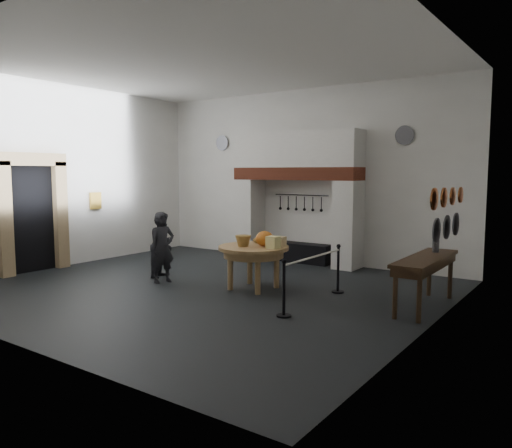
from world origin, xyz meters
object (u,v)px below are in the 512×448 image
Objects in this scene: visitor_far at (163,245)px; work_table at (254,248)px; visitor_near at (162,248)px; barrier_post_near at (284,290)px; side_table at (426,259)px; barrier_post_far at (338,270)px; iron_range at (297,252)px.

work_table is at bearing -100.70° from visitor_far.
barrier_post_near is (3.47, -0.68, -0.30)m from visitor_near.
visitor_far is at bearing 61.40° from visitor_near.
visitor_near reaches higher than visitor_far.
barrier_post_near is at bearing -121.87° from visitor_far.
barrier_post_far is (-1.72, 0.14, -0.42)m from side_table.
barrier_post_far is at bearing -52.74° from visitor_near.
iron_range is at bearing 105.00° from work_table.
barrier_post_far reaches higher than iron_range.
iron_range is at bearing 118.08° from barrier_post_near.
iron_range is 0.86× the size of side_table.
iron_range is 3.43m from barrier_post_far.
work_table is 2.05m from barrier_post_near.
visitor_near is at bearing -159.14° from barrier_post_far.
barrier_post_near is at bearing -40.40° from work_table.
visitor_far reaches higher than iron_range.
visitor_near is 3.55m from barrier_post_near.
barrier_post_near is at bearing -90.00° from barrier_post_far.
visitor_near reaches higher than barrier_post_far.
work_table is 0.97× the size of visitor_far.
barrier_post_far is at bearing 175.42° from side_table.
iron_range is 1.34× the size of work_table.
work_table is 2.35m from visitor_far.
barrier_post_far is at bearing 90.00° from barrier_post_near.
work_table is (0.85, -3.16, 0.59)m from iron_range.
side_table is 2.44× the size of barrier_post_far.
side_table is (5.59, 0.79, 0.14)m from visitor_far.
barrier_post_near is (2.38, -4.47, 0.20)m from iron_range.
iron_range is 2.11× the size of barrier_post_far.
work_table is at bearing -155.72° from barrier_post_far.
visitor_far is 5.65m from side_table.
barrier_post_near and barrier_post_far have the same top height.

